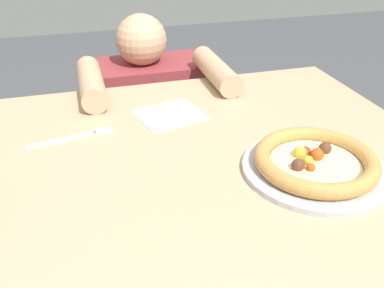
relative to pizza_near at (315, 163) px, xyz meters
name	(u,v)px	position (x,y,z in m)	size (l,w,h in m)	color
dining_table	(181,206)	(-0.26, 0.10, -0.13)	(1.18, 0.94, 0.75)	tan
pizza_near	(315,163)	(0.00, 0.00, 0.00)	(0.30, 0.30, 0.04)	#B7B7BC
paper_napkin	(170,115)	(-0.22, 0.34, -0.02)	(0.16, 0.14, 0.00)	white
fork	(75,137)	(-0.47, 0.28, -0.02)	(0.20, 0.06, 0.00)	silver
diner_seated	(148,151)	(-0.22, 0.75, -0.37)	(0.44, 0.54, 0.92)	#333847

